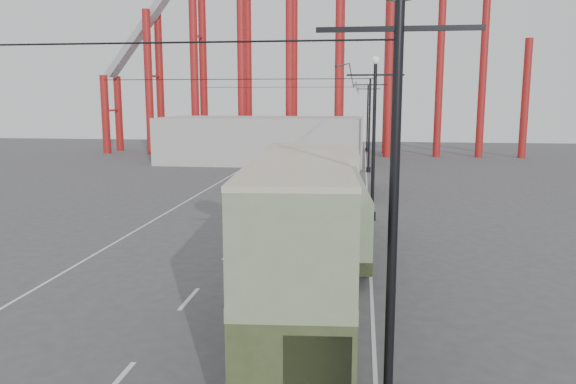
# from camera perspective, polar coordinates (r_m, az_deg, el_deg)

# --- Properties ---
(ground) EXTENTS (160.00, 160.00, 0.00)m
(ground) POSITION_cam_1_polar(r_m,az_deg,el_deg) (16.66, -10.86, -15.48)
(ground) COLOR #434345
(ground) RESTS_ON ground
(road_markings) EXTENTS (12.52, 120.00, 0.01)m
(road_markings) POSITION_cam_1_polar(r_m,az_deg,el_deg) (35.19, -2.12, -2.00)
(road_markings) COLOR silver
(road_markings) RESTS_ON ground
(lamp_post_near) EXTENTS (3.20, 0.44, 10.80)m
(lamp_post_near) POSITION_cam_1_polar(r_m,az_deg,el_deg) (11.36, 11.15, 13.76)
(lamp_post_near) COLOR black
(lamp_post_near) RESTS_ON ground
(lamp_post_mid) EXTENTS (3.20, 0.44, 9.32)m
(lamp_post_mid) POSITION_cam_1_polar(r_m,az_deg,el_deg) (32.39, 8.70, 5.26)
(lamp_post_mid) COLOR black
(lamp_post_mid) RESTS_ON ground
(lamp_post_far) EXTENTS (3.20, 0.44, 9.32)m
(lamp_post_far) POSITION_cam_1_polar(r_m,az_deg,el_deg) (54.36, 8.27, 6.91)
(lamp_post_far) COLOR black
(lamp_post_far) RESTS_ON ground
(lamp_post_distant) EXTENTS (3.20, 0.44, 9.32)m
(lamp_post_distant) POSITION_cam_1_polar(r_m,az_deg,el_deg) (76.34, 8.08, 7.61)
(lamp_post_distant) COLOR black
(lamp_post_distant) RESTS_ON ground
(fairground_shed) EXTENTS (22.00, 10.00, 5.00)m
(fairground_shed) POSITION_cam_1_polar(r_m,az_deg,el_deg) (62.43, -2.61, 5.30)
(fairground_shed) COLOR #AAAAA5
(fairground_shed) RESTS_ON ground
(double_decker_bus) EXTENTS (3.32, 10.23, 5.40)m
(double_decker_bus) POSITION_cam_1_polar(r_m,az_deg,el_deg) (15.52, 1.18, -5.29)
(double_decker_bus) COLOR #364022
(double_decker_bus) RESTS_ON ground
(single_decker_green) EXTENTS (3.44, 11.70, 3.26)m
(single_decker_green) POSITION_cam_1_polar(r_m,az_deg,el_deg) (26.04, 4.68, -1.96)
(single_decker_green) COLOR gray
(single_decker_green) RESTS_ON ground
(single_decker_cream) EXTENTS (2.70, 10.00, 3.10)m
(single_decker_cream) POSITION_cam_1_polar(r_m,az_deg,el_deg) (42.03, 5.49, 2.24)
(single_decker_cream) COLOR beige
(single_decker_cream) RESTS_ON ground
(pedestrian) EXTENTS (0.76, 0.69, 1.75)m
(pedestrian) POSITION_cam_1_polar(r_m,az_deg,el_deg) (26.17, -0.45, -4.04)
(pedestrian) COLOR black
(pedestrian) RESTS_ON ground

